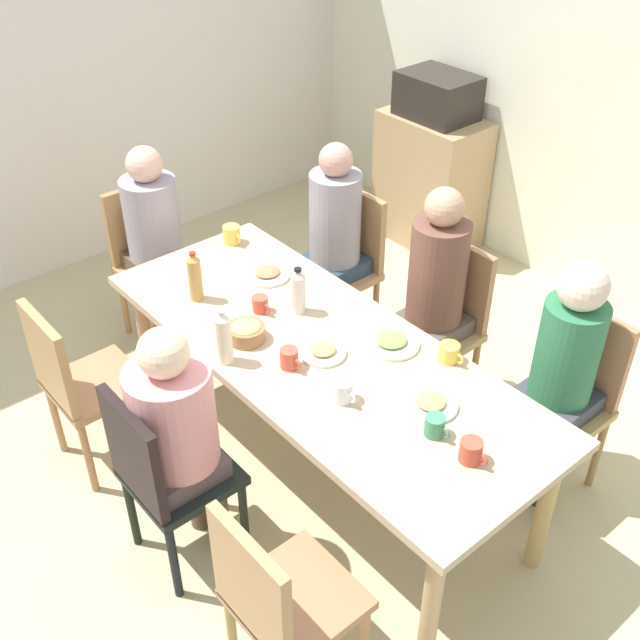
# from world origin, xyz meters

# --- Properties ---
(ground_plane) EXTENTS (6.07, 6.07, 0.00)m
(ground_plane) POSITION_xyz_m (0.00, 0.00, 0.00)
(ground_plane) COLOR #C1B68B
(wall_left) EXTENTS (0.12, 4.77, 2.60)m
(wall_left) POSITION_xyz_m (-2.59, 0.00, 1.30)
(wall_left) COLOR silver
(wall_left) RESTS_ON ground_plane
(dining_table) EXTENTS (2.21, 0.86, 0.72)m
(dining_table) POSITION_xyz_m (0.00, 0.00, 0.65)
(dining_table) COLOR #C4AC8A
(dining_table) RESTS_ON ground_plane
(chair_0) EXTENTS (0.40, 0.40, 0.90)m
(chair_0) POSITION_xyz_m (0.00, 0.81, 0.51)
(chair_0) COLOR #A48757
(chair_0) RESTS_ON ground_plane
(person_0) EXTENTS (0.30, 0.30, 1.25)m
(person_0) POSITION_xyz_m (-0.00, 0.72, 0.73)
(person_0) COLOR brown
(person_0) RESTS_ON ground_plane
(chair_1) EXTENTS (0.40, 0.40, 0.90)m
(chair_1) POSITION_xyz_m (0.74, 0.81, 0.51)
(chair_1) COLOR #A98951
(chair_1) RESTS_ON ground_plane
(person_1) EXTENTS (0.30, 0.30, 1.21)m
(person_1) POSITION_xyz_m (0.74, 0.72, 0.72)
(person_1) COLOR #3C403F
(person_1) RESTS_ON ground_plane
(chair_2) EXTENTS (0.40, 0.40, 0.90)m
(chair_2) POSITION_xyz_m (0.74, -0.81, 0.51)
(chair_2) COLOR #AC7650
(chair_2) RESTS_ON ground_plane
(chair_3) EXTENTS (0.40, 0.40, 0.90)m
(chair_3) POSITION_xyz_m (0.00, -0.81, 0.51)
(chair_3) COLOR black
(chair_3) RESTS_ON ground_plane
(person_3) EXTENTS (0.33, 0.33, 1.17)m
(person_3) POSITION_xyz_m (0.00, -0.72, 0.71)
(person_3) COLOR brown
(person_3) RESTS_ON ground_plane
(chair_4) EXTENTS (0.40, 0.40, 0.90)m
(chair_4) POSITION_xyz_m (-1.49, 0.00, 0.51)
(chair_4) COLOR #A68154
(chair_4) RESTS_ON ground_plane
(person_4) EXTENTS (0.30, 0.30, 1.19)m
(person_4) POSITION_xyz_m (-1.40, 0.00, 0.71)
(person_4) COLOR brown
(person_4) RESTS_ON ground_plane
(chair_5) EXTENTS (0.40, 0.40, 0.90)m
(chair_5) POSITION_xyz_m (-0.74, -0.81, 0.51)
(chair_5) COLOR tan
(chair_5) RESTS_ON ground_plane
(chair_6) EXTENTS (0.40, 0.40, 0.90)m
(chair_6) POSITION_xyz_m (-0.74, 0.81, 0.51)
(chair_6) COLOR #AA7E59
(chair_6) RESTS_ON ground_plane
(person_6) EXTENTS (0.30, 0.30, 1.22)m
(person_6) POSITION_xyz_m (-0.74, 0.72, 0.72)
(person_6) COLOR #373452
(person_6) RESTS_ON ground_plane
(plate_0) EXTENTS (0.23, 0.23, 0.04)m
(plate_0) POSITION_xyz_m (-0.61, 0.18, 0.74)
(plate_0) COLOR silver
(plate_0) RESTS_ON dining_table
(plate_1) EXTENTS (0.20, 0.20, 0.04)m
(plate_1) POSITION_xyz_m (0.04, -0.02, 0.74)
(plate_1) COLOR silver
(plate_1) RESTS_ON dining_table
(plate_2) EXTENTS (0.22, 0.22, 0.04)m
(plate_2) POSITION_xyz_m (0.56, 0.09, 0.74)
(plate_2) COLOR silver
(plate_2) RESTS_ON dining_table
(plate_3) EXTENTS (0.25, 0.25, 0.04)m
(plate_3) POSITION_xyz_m (0.18, 0.25, 0.74)
(plate_3) COLOR silver
(plate_3) RESTS_ON dining_table
(bowl_0) EXTENTS (0.17, 0.17, 0.09)m
(bowl_0) POSITION_xyz_m (-0.26, -0.20, 0.77)
(bowl_0) COLOR #996D45
(bowl_0) RESTS_ON dining_table
(cup_0) EXTENTS (0.11, 0.07, 0.08)m
(cup_0) POSITION_xyz_m (-0.39, -0.03, 0.76)
(cup_0) COLOR #CD513E
(cup_0) RESTS_ON dining_table
(cup_1) EXTENTS (0.12, 0.08, 0.09)m
(cup_1) POSITION_xyz_m (0.31, -0.15, 0.77)
(cup_1) COLOR white
(cup_1) RESTS_ON dining_table
(cup_2) EXTENTS (0.11, 0.08, 0.08)m
(cup_2) POSITION_xyz_m (0.68, -0.01, 0.77)
(cup_2) COLOR #408B66
(cup_2) RESTS_ON dining_table
(cup_3) EXTENTS (0.13, 0.09, 0.09)m
(cup_3) POSITION_xyz_m (-0.99, 0.23, 0.77)
(cup_3) COLOR #EECF54
(cup_3) RESTS_ON dining_table
(cup_4) EXTENTS (0.11, 0.08, 0.09)m
(cup_4) POSITION_xyz_m (0.01, -0.18, 0.77)
(cup_4) COLOR #CD513E
(cup_4) RESTS_ON dining_table
(cup_5) EXTENTS (0.12, 0.08, 0.09)m
(cup_5) POSITION_xyz_m (0.85, -0.01, 0.77)
(cup_5) COLOR #C34D36
(cup_5) RESTS_ON dining_table
(cup_6) EXTENTS (0.12, 0.09, 0.08)m
(cup_6) POSITION_xyz_m (0.41, 0.36, 0.76)
(cup_6) COLOR #EACE4B
(cup_6) RESTS_ON dining_table
(bottle_0) EXTENTS (0.07, 0.07, 0.26)m
(bottle_0) POSITION_xyz_m (-0.19, -0.36, 0.85)
(bottle_0) COLOR #EAE6C8
(bottle_0) RESTS_ON dining_table
(bottle_1) EXTENTS (0.07, 0.07, 0.23)m
(bottle_1) POSITION_xyz_m (-0.28, 0.10, 0.83)
(bottle_1) COLOR silver
(bottle_1) RESTS_ON dining_table
(bottle_2) EXTENTS (0.06, 0.06, 0.25)m
(bottle_2) POSITION_xyz_m (-0.66, -0.20, 0.84)
(bottle_2) COLOR tan
(bottle_2) RESTS_ON dining_table
(side_cabinet) EXTENTS (0.70, 0.44, 0.90)m
(side_cabinet) POSITION_xyz_m (-1.22, 2.02, 0.45)
(side_cabinet) COLOR tan
(side_cabinet) RESTS_ON ground_plane
(microwave) EXTENTS (0.48, 0.36, 0.28)m
(microwave) POSITION_xyz_m (-1.22, 2.02, 1.04)
(microwave) COLOR #28241F
(microwave) RESTS_ON side_cabinet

